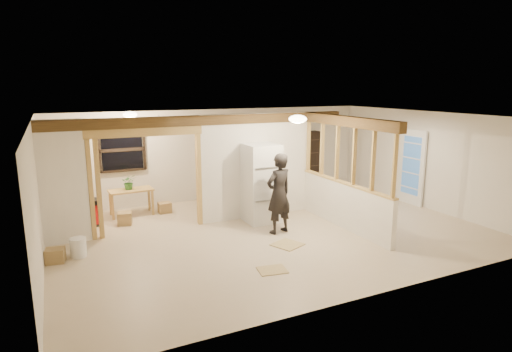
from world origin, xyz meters
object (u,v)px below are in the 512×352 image
woman (279,194)px  shop_vac (91,212)px  work_table (132,202)px  bookshelf (304,161)px  refrigerator (261,183)px

woman → shop_vac: bearing=-45.7°
work_table → shop_vac: 1.06m
woman → shop_vac: 4.31m
woman → work_table: size_ratio=1.69×
shop_vac → bookshelf: size_ratio=0.35×
shop_vac → bookshelf: 6.31m
refrigerator → work_table: (-2.66, 1.81, -0.59)m
refrigerator → bookshelf: refrigerator is taller
woman → work_table: (-2.65, 2.70, -0.55)m
woman → shop_vac: (-3.62, 2.27, -0.56)m
woman → work_table: bearing=-59.1°
refrigerator → work_table: bearing=145.8°
refrigerator → bookshelf: (2.59, 2.26, -0.02)m
bookshelf → work_table: bearing=-175.2°
work_table → bookshelf: (5.25, 0.45, 0.57)m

